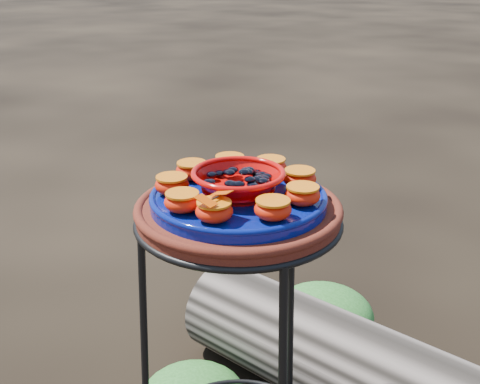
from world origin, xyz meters
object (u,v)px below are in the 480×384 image
Objects in this scene: terracotta_saucer at (238,213)px; red_bowl at (238,183)px; plant_stand at (239,368)px; cobalt_plate at (238,200)px.

red_bowl reaches higher than terracotta_saucer.
cobalt_plate reaches higher than plant_stand.
cobalt_plate is 2.00× the size of red_bowl.
terracotta_saucer is 2.33× the size of red_bowl.
plant_stand is at bearing 0.00° from red_bowl.
terracotta_saucer is 0.03m from cobalt_plate.
cobalt_plate is at bearing 0.00° from plant_stand.
red_bowl is (0.00, 0.00, 0.06)m from terracotta_saucer.
red_bowl is at bearing 0.00° from cobalt_plate.
cobalt_plate is (0.00, 0.00, 0.03)m from terracotta_saucer.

